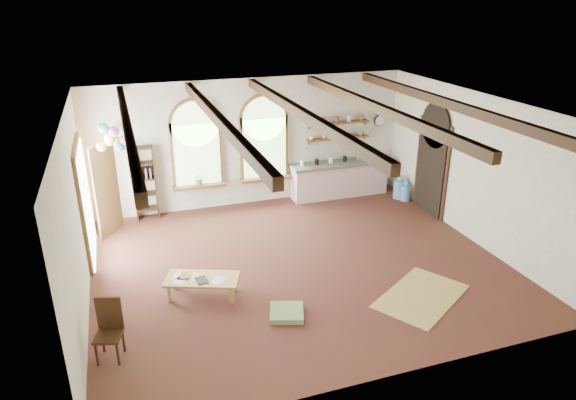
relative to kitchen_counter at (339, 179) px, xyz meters
name	(u,v)px	position (x,y,z in m)	size (l,w,h in m)	color
floor	(299,264)	(-2.30, -3.20, -0.48)	(8.00, 8.00, 0.00)	#512221
ceiling_beams	(300,112)	(-2.30, -3.20, 2.62)	(6.20, 6.80, 0.18)	#322210
window_left	(197,147)	(-3.70, 0.23, 1.16)	(1.30, 0.28, 2.20)	brown
window_right	(264,141)	(-2.00, 0.23, 1.16)	(1.30, 0.28, 2.20)	brown
left_doorway	(85,203)	(-6.25, -1.40, 0.67)	(0.10, 1.90, 2.50)	brown
right_doorway	(431,169)	(1.65, -1.70, 0.62)	(0.10, 1.30, 2.40)	black
kitchen_counter	(339,179)	(0.00, 0.00, 0.00)	(2.68, 0.62, 0.94)	beige
wall_shelf_lower	(338,138)	(0.00, 0.18, 1.07)	(1.70, 0.24, 0.04)	brown
wall_shelf_upper	(338,123)	(0.00, 0.18, 1.47)	(1.70, 0.24, 0.04)	brown
wall_clock	(380,121)	(1.25, 0.25, 1.42)	(0.32, 0.32, 0.04)	black
bookshelf	(145,183)	(-5.00, 0.12, 0.42)	(0.53, 0.32, 1.80)	#322210
coffee_table	(202,280)	(-4.34, -3.75, -0.15)	(1.43, 1.03, 0.37)	tan
side_chair	(110,342)	(-5.94, -4.98, -0.20)	(0.48, 0.48, 0.96)	#322210
floor_mat	(421,296)	(-0.61, -5.05, -0.47)	(1.79, 1.11, 0.02)	tan
floor_cushion	(287,313)	(-3.10, -4.80, -0.43)	(0.56, 0.56, 0.10)	gray
water_jug_a	(400,188)	(1.45, -0.70, -0.20)	(0.33, 0.33, 0.64)	#5E94C9
water_jug_b	(406,192)	(1.52, -0.90, -0.26)	(0.26, 0.26, 0.51)	#5E94C9
balloon_cluster	(116,137)	(-5.51, -0.90, 1.86)	(0.77, 0.80, 1.14)	white
table_book	(180,276)	(-4.70, -3.57, -0.09)	(0.18, 0.26, 0.02)	olive
tablet	(202,280)	(-4.36, -3.83, -0.10)	(0.19, 0.28, 0.01)	black
potted_plant_left	(199,179)	(-3.70, 0.12, 0.37)	(0.27, 0.23, 0.30)	#598C4C
potted_plant_right	(266,172)	(-2.00, 0.12, 0.37)	(0.27, 0.23, 0.30)	#598C4C
shelf_cup_a	(311,138)	(-0.75, 0.18, 1.14)	(0.12, 0.10, 0.10)	white
shelf_cup_b	(324,137)	(-0.40, 0.18, 1.14)	(0.10, 0.10, 0.09)	beige
shelf_bowl_a	(336,136)	(-0.05, 0.18, 1.12)	(0.22, 0.22, 0.05)	beige
shelf_bowl_b	(348,135)	(0.30, 0.18, 1.12)	(0.20, 0.20, 0.06)	#8C664C
shelf_vase	(361,132)	(0.65, 0.18, 1.19)	(0.18, 0.18, 0.19)	slate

